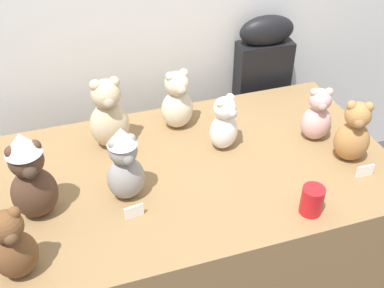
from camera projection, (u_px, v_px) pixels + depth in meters
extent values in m
cube|color=olive|center=(192.00, 229.00, 2.12)|extent=(1.61, 0.92, 0.71)
cube|color=black|center=(258.00, 117.00, 2.65)|extent=(0.28, 0.13, 0.90)
ellipsoid|color=black|center=(267.00, 31.00, 2.34)|extent=(0.28, 0.13, 0.15)
ellipsoid|color=#4C3323|center=(35.00, 193.00, 1.65)|extent=(0.18, 0.16, 0.19)
sphere|color=#4C3323|center=(26.00, 160.00, 1.56)|extent=(0.12, 0.12, 0.12)
sphere|color=#4C3323|center=(11.00, 152.00, 1.52)|extent=(0.04, 0.04, 0.04)
sphere|color=#4C3323|center=(34.00, 146.00, 1.55)|extent=(0.04, 0.04, 0.04)
sphere|color=#412E23|center=(30.00, 172.00, 1.53)|extent=(0.05, 0.05, 0.05)
cone|color=silver|center=(21.00, 143.00, 1.52)|extent=(0.12, 0.12, 0.08)
ellipsoid|color=#B27A42|center=(351.00, 141.00, 1.90)|extent=(0.18, 0.17, 0.17)
sphere|color=#B27A42|center=(358.00, 115.00, 1.83)|extent=(0.10, 0.10, 0.10)
sphere|color=#B27A42|center=(352.00, 105.00, 1.81)|extent=(0.04, 0.04, 0.04)
sphere|color=#B27A42|center=(369.00, 107.00, 1.80)|extent=(0.04, 0.04, 0.04)
sphere|color=olive|center=(359.00, 123.00, 1.80)|extent=(0.04, 0.04, 0.04)
ellipsoid|color=beige|center=(316.00, 123.00, 2.02)|extent=(0.15, 0.14, 0.15)
sphere|color=beige|center=(320.00, 100.00, 1.95)|extent=(0.09, 0.09, 0.09)
sphere|color=beige|center=(315.00, 92.00, 1.93)|extent=(0.03, 0.03, 0.03)
sphere|color=beige|center=(329.00, 92.00, 1.93)|extent=(0.03, 0.03, 0.03)
sphere|color=#A88783|center=(322.00, 107.00, 1.92)|extent=(0.04, 0.04, 0.04)
ellipsoid|color=beige|center=(177.00, 109.00, 2.08)|extent=(0.16, 0.14, 0.17)
sphere|color=beige|center=(177.00, 83.00, 2.01)|extent=(0.10, 0.10, 0.10)
sphere|color=beige|center=(169.00, 77.00, 1.97)|extent=(0.04, 0.04, 0.04)
sphere|color=beige|center=(184.00, 73.00, 1.99)|extent=(0.04, 0.04, 0.04)
sphere|color=#ABA08A|center=(181.00, 90.00, 1.98)|extent=(0.04, 0.04, 0.04)
ellipsoid|color=brown|center=(16.00, 255.00, 1.45)|extent=(0.16, 0.14, 0.17)
sphere|color=brown|center=(6.00, 226.00, 1.38)|extent=(0.10, 0.10, 0.10)
sphere|color=brown|center=(14.00, 213.00, 1.37)|extent=(0.04, 0.04, 0.04)
sphere|color=brown|center=(11.00, 238.00, 1.35)|extent=(0.04, 0.04, 0.04)
ellipsoid|color=white|center=(224.00, 131.00, 1.97)|extent=(0.16, 0.15, 0.15)
sphere|color=white|center=(225.00, 108.00, 1.90)|extent=(0.09, 0.09, 0.09)
sphere|color=white|center=(220.00, 103.00, 1.86)|extent=(0.03, 0.03, 0.03)
sphere|color=white|center=(230.00, 98.00, 1.90)|extent=(0.03, 0.03, 0.03)
sphere|color=#B4B3AF|center=(232.00, 114.00, 1.88)|extent=(0.04, 0.04, 0.04)
ellipsoid|color=gray|center=(126.00, 178.00, 1.73)|extent=(0.16, 0.14, 0.17)
sphere|color=gray|center=(123.00, 151.00, 1.65)|extent=(0.10, 0.10, 0.10)
sphere|color=gray|center=(113.00, 144.00, 1.62)|extent=(0.04, 0.04, 0.04)
sphere|color=gray|center=(131.00, 139.00, 1.64)|extent=(0.04, 0.04, 0.04)
sphere|color=slate|center=(128.00, 160.00, 1.63)|extent=(0.04, 0.04, 0.04)
cone|color=silver|center=(121.00, 136.00, 1.62)|extent=(0.11, 0.11, 0.07)
ellipsoid|color=#CCB78E|center=(110.00, 125.00, 1.97)|extent=(0.17, 0.14, 0.20)
sphere|color=#CCB78E|center=(106.00, 94.00, 1.88)|extent=(0.12, 0.12, 0.12)
sphere|color=#CCB78E|center=(95.00, 85.00, 1.84)|extent=(0.04, 0.04, 0.04)
sphere|color=#CCB78E|center=(114.00, 82.00, 1.86)|extent=(0.04, 0.04, 0.04)
sphere|color=#9D8E71|center=(109.00, 103.00, 1.85)|extent=(0.05, 0.05, 0.05)
cylinder|color=red|center=(312.00, 200.00, 1.68)|extent=(0.08, 0.08, 0.11)
cube|color=white|center=(365.00, 171.00, 1.85)|extent=(0.07, 0.01, 0.05)
cube|color=white|center=(134.00, 211.00, 1.68)|extent=(0.07, 0.02, 0.05)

